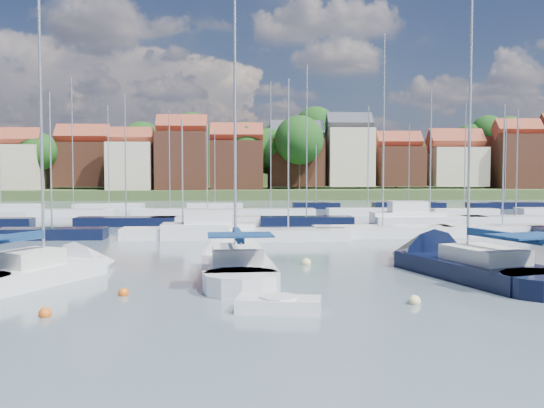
{
  "coord_description": "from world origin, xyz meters",
  "views": [
    {
      "loc": [
        -3.26,
        -25.87,
        5.05
      ],
      "look_at": [
        -0.85,
        14.0,
        2.95
      ],
      "focal_mm": 40.0,
      "sensor_mm": 36.0,
      "label": 1
    }
  ],
  "objects": [
    {
      "name": "marina_field",
      "position": [
        1.91,
        35.15,
        0.43
      ],
      "size": [
        79.62,
        41.41,
        15.93
      ],
      "color": "white",
      "rests_on": "ground"
    },
    {
      "name": "sailboat_centre",
      "position": [
        -3.34,
        4.79,
        0.35
      ],
      "size": [
        3.98,
        12.53,
        16.76
      ],
      "rotation": [
        0.0,
        0.0,
        1.63
      ],
      "color": "white",
      "rests_on": "ground"
    },
    {
      "name": "buoy_d",
      "position": [
        3.58,
        -3.26,
        0.0
      ],
      "size": [
        0.49,
        0.49,
        0.49
      ],
      "primitive_type": "sphere",
      "color": "beige",
      "rests_on": "ground"
    },
    {
      "name": "buoy_c",
      "position": [
        -7.87,
        -0.96,
        0.0
      ],
      "size": [
        0.44,
        0.44,
        0.44
      ],
      "primitive_type": "sphere",
      "color": "#D85914",
      "rests_on": "ground"
    },
    {
      "name": "sailboat_left",
      "position": [
        -11.85,
        3.17,
        0.36
      ],
      "size": [
        7.09,
        10.49,
        14.14
      ],
      "rotation": [
        0.0,
        0.0,
        1.11
      ],
      "color": "white",
      "rests_on": "ground"
    },
    {
      "name": "buoy_b",
      "position": [
        -9.93,
        -4.48,
        0.0
      ],
      "size": [
        0.45,
        0.45,
        0.45
      ],
      "primitive_type": "sphere",
      "color": "#D85914",
      "rests_on": "ground"
    },
    {
      "name": "tender",
      "position": [
        -1.71,
        -4.22,
        0.25
      ],
      "size": [
        3.23,
        1.93,
        0.65
      ],
      "rotation": [
        0.0,
        0.0,
        -0.18
      ],
      "color": "white",
      "rests_on": "ground"
    },
    {
      "name": "buoy_e",
      "position": [
        0.59,
        6.79,
        0.0
      ],
      "size": [
        0.54,
        0.54,
        0.54
      ],
      "primitive_type": "sphere",
      "color": "beige",
      "rests_on": "ground"
    },
    {
      "name": "ground",
      "position": [
        0.0,
        40.0,
        0.0
      ],
      "size": [
        260.0,
        260.0,
        0.0
      ],
      "primitive_type": "plane",
      "color": "#4A5965",
      "rests_on": "ground"
    },
    {
      "name": "far_shore_town",
      "position": [
        2.23,
        132.67,
        4.61
      ],
      "size": [
        212.46,
        90.0,
        22.27
      ],
      "color": "#3D4E27",
      "rests_on": "ground"
    },
    {
      "name": "sailboat_navy",
      "position": [
        7.65,
        4.12,
        0.35
      ],
      "size": [
        7.45,
        14.14,
        18.84
      ],
      "rotation": [
        0.0,
        0.0,
        1.87
      ],
      "color": "black",
      "rests_on": "ground"
    },
    {
      "name": "buoy_f",
      "position": [
        8.87,
        -1.27,
        0.0
      ],
      "size": [
        0.43,
        0.43,
        0.43
      ],
      "primitive_type": "sphere",
      "color": "beige",
      "rests_on": "ground"
    }
  ]
}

